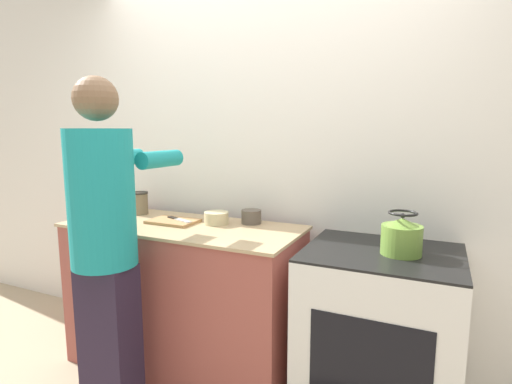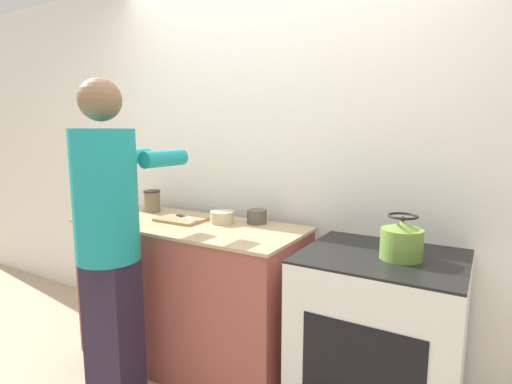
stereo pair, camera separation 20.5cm
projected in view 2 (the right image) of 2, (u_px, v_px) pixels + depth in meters
The scene contains 10 objects.
wall_back at pixel (279, 161), 2.56m from camera, with size 8.00×0.05×2.60m.
counter at pixel (190, 293), 2.55m from camera, with size 1.47×0.62×0.92m.
oven at pixel (378, 342), 1.98m from camera, with size 0.75×0.64×0.90m.
person at pixel (109, 234), 2.09m from camera, with size 0.37×0.60×1.75m.
cutting_board at pixel (181, 219), 2.54m from camera, with size 0.30×0.21×0.02m.
knife at pixel (186, 218), 2.54m from camera, with size 0.22×0.11×0.01m.
kettle at pixel (402, 240), 1.84m from camera, with size 0.19×0.19×0.21m.
bowl_prep at pixel (222, 217), 2.48m from camera, with size 0.15×0.15×0.07m.
bowl_mixing at pixel (257, 217), 2.47m from camera, with size 0.12×0.12×0.08m.
canister_jar at pixel (152, 201), 2.81m from camera, with size 0.12×0.12×0.15m.
Camera 2 is at (1.18, -1.58, 1.49)m, focal length 28.00 mm.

